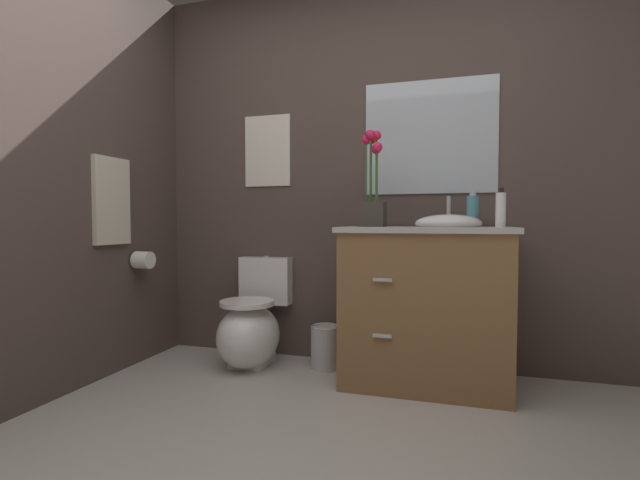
# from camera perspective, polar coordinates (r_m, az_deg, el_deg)

# --- Properties ---
(wall_back) EXTENTS (4.46, 0.05, 2.50)m
(wall_back) POSITION_cam_1_polar(r_m,az_deg,el_deg) (2.95, 10.02, 8.63)
(wall_back) COLOR #4C3D38
(wall_back) RESTS_ON ground_plane
(wall_left) EXTENTS (0.05, 4.79, 2.50)m
(wall_left) POSITION_cam_1_polar(r_m,az_deg,el_deg) (2.64, -33.33, 9.03)
(wall_left) COLOR #4C3D38
(wall_left) RESTS_ON ground_plane
(toilet) EXTENTS (0.38, 0.59, 0.69)m
(toilet) POSITION_cam_1_polar(r_m,az_deg,el_deg) (2.97, -8.67, -10.95)
(toilet) COLOR white
(toilet) RESTS_ON ground_plane
(vanity_cabinet) EXTENTS (0.94, 0.56, 1.08)m
(vanity_cabinet) POSITION_cam_1_polar(r_m,az_deg,el_deg) (2.63, 13.27, -7.90)
(vanity_cabinet) COLOR brown
(vanity_cabinet) RESTS_ON ground_plane
(flower_vase) EXTENTS (0.14, 0.14, 0.56)m
(flower_vase) POSITION_cam_1_polar(r_m,az_deg,el_deg) (2.61, 6.74, 5.89)
(flower_vase) COLOR #38332D
(flower_vase) RESTS_ON vanity_cabinet
(soap_bottle) EXTENTS (0.07, 0.07, 0.20)m
(soap_bottle) POSITION_cam_1_polar(r_m,az_deg,el_deg) (2.65, 18.83, 3.54)
(soap_bottle) COLOR teal
(soap_bottle) RESTS_ON vanity_cabinet
(lotion_bottle) EXTENTS (0.05, 0.05, 0.20)m
(lotion_bottle) POSITION_cam_1_polar(r_m,az_deg,el_deg) (2.44, 21.98, 3.63)
(lotion_bottle) COLOR white
(lotion_bottle) RESTS_ON vanity_cabinet
(trash_bin) EXTENTS (0.18, 0.18, 0.27)m
(trash_bin) POSITION_cam_1_polar(r_m,az_deg,el_deg) (2.91, 0.66, -13.40)
(trash_bin) COLOR #B7B7BC
(trash_bin) RESTS_ON ground_plane
(wall_poster) EXTENTS (0.33, 0.01, 0.49)m
(wall_poster) POSITION_cam_1_polar(r_m,az_deg,el_deg) (3.18, -6.69, 11.17)
(wall_poster) COLOR silver
(wall_mirror) EXTENTS (0.80, 0.01, 0.70)m
(wall_mirror) POSITION_cam_1_polar(r_m,az_deg,el_deg) (2.93, 13.76, 12.59)
(wall_mirror) COLOR #B2BCC6
(hanging_towel) EXTENTS (0.03, 0.28, 0.52)m
(hanging_towel) POSITION_cam_1_polar(r_m,az_deg,el_deg) (2.96, -24.94, 4.52)
(hanging_towel) COLOR beige
(toilet_paper_roll) EXTENTS (0.11, 0.11, 0.11)m
(toilet_paper_roll) POSITION_cam_1_polar(r_m,az_deg,el_deg) (3.09, -21.54, -2.38)
(toilet_paper_roll) COLOR white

